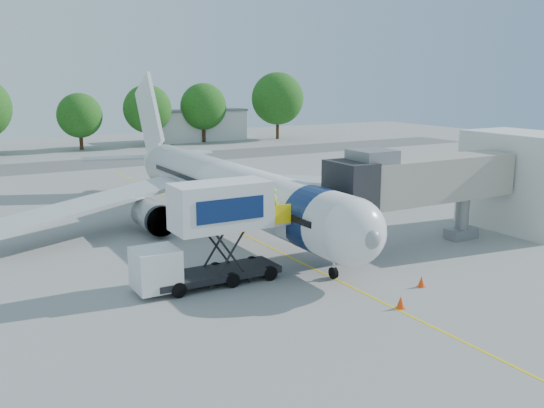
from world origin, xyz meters
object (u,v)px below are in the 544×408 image
catering_hiloader (210,234)px  ground_tug (543,311)px  jet_bridge (414,182)px  aircraft (226,187)px

catering_hiloader → ground_tug: 16.47m
catering_hiloader → jet_bridge: bearing=0.0°
ground_tug → aircraft: bearing=104.4°
catering_hiloader → ground_tug: bearing=-49.3°
jet_bridge → aircraft: bearing=125.7°
jet_bridge → catering_hiloader: bearing=-180.0°
aircraft → jet_bridge: 13.77m
jet_bridge → catering_hiloader: size_ratio=1.64×
aircraft → catering_hiloader: (-6.27, -11.12, -0.19)m
ground_tug → jet_bridge: bearing=77.7°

